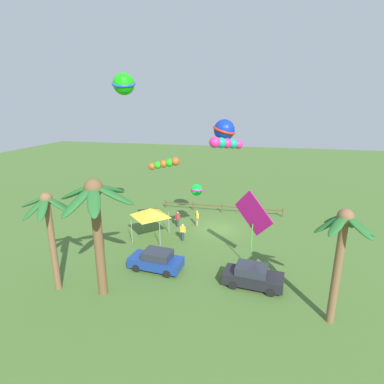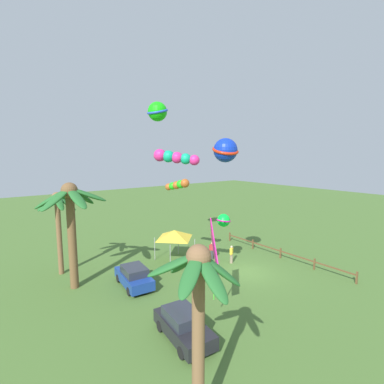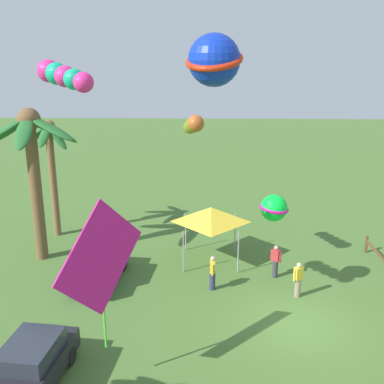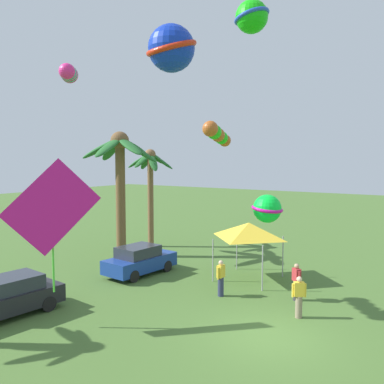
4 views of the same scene
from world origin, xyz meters
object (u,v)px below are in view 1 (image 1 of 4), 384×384
Objects in this scene: palm_tree_1 at (49,219)px; parked_car_0 at (253,276)px; palm_tree_0 at (342,242)px; kite_tube_5 at (225,143)px; parked_car_1 at (156,260)px; kite_ball_3 at (124,84)px; kite_ball_4 at (197,190)px; spectator_0 at (178,219)px; spectator_2 at (197,218)px; spectator_1 at (183,232)px; kite_tube_0 at (165,164)px; kite_ball_1 at (224,130)px; kite_diamond_2 at (253,214)px; palm_tree_2 at (96,210)px; festival_tent at (150,212)px.

palm_tree_1 reaches higher than parked_car_0.
palm_tree_0 is 3.22× the size of kite_tube_5.
parked_car_1 is 1.73× the size of kite_ball_3.
parked_car_1 is at bearing 79.53° from kite_ball_4.
spectator_2 is at bearing -158.69° from spectator_0.
spectator_1 is 3.69m from spectator_2.
spectator_0 is at bearing -130.94° from kite_ball_3.
kite_ball_3 is at bearing 41.30° from spectator_2.
palm_tree_1 is 12.02m from kite_tube_5.
spectator_0 is 12.69m from kite_tube_5.
palm_tree_1 is 2.61× the size of kite_tube_0.
parked_car_0 and parked_car_1 have the same top height.
kite_ball_1 is at bearing -137.75° from palm_tree_1.
kite_ball_4 is (5.35, -5.81, -0.17)m from kite_diamond_2.
kite_ball_3 is (3.20, 3.68, 12.47)m from spectator_0.
kite_diamond_2 is at bearing -165.33° from parked_car_1.
kite_diamond_2 is at bearing -46.31° from palm_tree_0.
spectator_1 is (-3.06, -8.66, -4.90)m from palm_tree_2.
kite_ball_4 is at bearing -108.96° from palm_tree_2.
kite_ball_1 reaches higher than parked_car_0.
kite_ball_3 is at bearing -102.14° from palm_tree_1.
kite_ball_4 is 9.48m from kite_tube_5.
festival_tent is at bearing -33.18° from kite_tube_5.
kite_ball_1 is (-6.52, -8.55, 4.13)m from palm_tree_2.
festival_tent reaches higher than parked_car_1.
kite_ball_3 is at bearing 49.06° from spectator_0.
palm_tree_1 is at bearing 67.33° from spectator_0.
kite_ball_3 is at bearing -24.84° from parked_car_0.
kite_tube_0 is at bearing -103.59° from palm_tree_2.
kite_ball_1 is at bearing -170.42° from kite_tube_0.
spectator_2 is 3.52m from kite_ball_4.
kite_ball_3 reaches higher than kite_tube_0.
spectator_0 is at bearing -14.85° from kite_ball_4.
kite_ball_4 is at bearing -107.18° from spectator_1.
kite_ball_3 reaches higher than palm_tree_2.
festival_tent is at bearing 33.71° from kite_ball_4.
parked_car_1 is at bearing 50.83° from kite_ball_1.
kite_ball_1 is 8.66m from kite_ball_3.
spectator_2 is at bearing -97.62° from parked_car_1.
parked_car_0 is 8.99m from kite_tube_5.
kite_tube_5 reaches higher than palm_tree_1.
kite_tube_0 reaches higher than parked_car_1.
spectator_1 is at bearing -48.76° from kite_tube_5.
kite_tube_5 reaches higher than palm_tree_0.
kite_tube_0 reaches higher than spectator_1.
palm_tree_1 reaches higher than kite_ball_4.
palm_tree_2 is 1.89× the size of parked_car_1.
palm_tree_2 is 4.81× the size of spectator_2.
palm_tree_2 is 6.53m from parked_car_1.
palm_tree_0 reaches higher than festival_tent.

